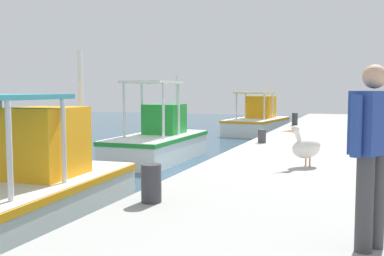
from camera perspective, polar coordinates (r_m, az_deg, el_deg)
name	(u,v)px	position (r m, az deg, el deg)	size (l,w,h in m)	color
fishing_boat_second	(29,188)	(8.07, -20.29, -7.25)	(4.99, 2.14, 3.10)	silver
fishing_boat_third	(159,141)	(14.72, -4.32, -1.63)	(4.63, 1.98, 2.86)	white
fishing_boat_fourth	(258,121)	(23.97, 8.46, 0.87)	(5.22, 2.77, 2.70)	white
pelican	(306,146)	(9.01, 14.49, -2.29)	(0.83, 0.82, 0.82)	tan
fisherman_standing	(372,147)	(4.42, 22.19, -2.33)	(0.57, 0.44, 1.73)	#3F3F42
mooring_bollard_second	(151,183)	(5.99, -5.26, -7.09)	(0.27, 0.27, 0.51)	#333338
mooring_bollard_third	(262,136)	(12.80, 8.99, -1.05)	(0.23, 0.23, 0.39)	#333338
mooring_bollard_fourth	(295,119)	(19.57, 13.10, 1.12)	(0.24, 0.24, 0.53)	#333338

